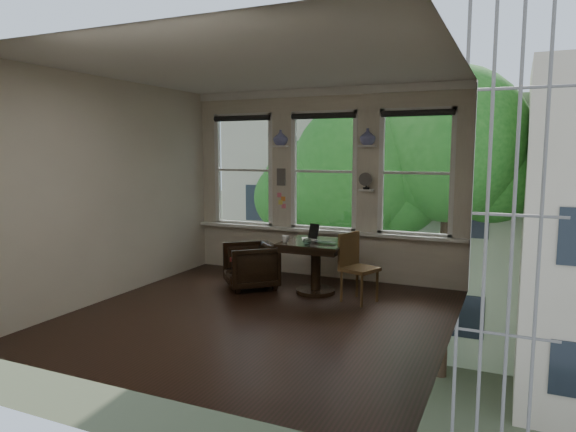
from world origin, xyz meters
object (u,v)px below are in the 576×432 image
at_px(side_chair_right, 360,268).
at_px(table, 316,267).
at_px(armchair_left, 251,266).
at_px(mug, 285,239).
at_px(laptop, 323,243).

bearing_deg(side_chair_right, table, 97.74).
distance_m(armchair_left, side_chair_right, 1.68).
bearing_deg(side_chair_right, armchair_left, 109.98).
distance_m(table, mug, 0.61).
bearing_deg(table, laptop, -42.03).
bearing_deg(side_chair_right, mug, 115.30).
bearing_deg(laptop, table, 143.40).
distance_m(laptop, mug, 0.54).
bearing_deg(laptop, armchair_left, -175.44).
relative_size(side_chair_right, laptop, 2.77).
height_order(armchair_left, mug, mug).
distance_m(table, side_chair_right, 0.72).
bearing_deg(mug, laptop, 10.00).
distance_m(table, armchair_left, 0.99).
relative_size(table, armchair_left, 1.23).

